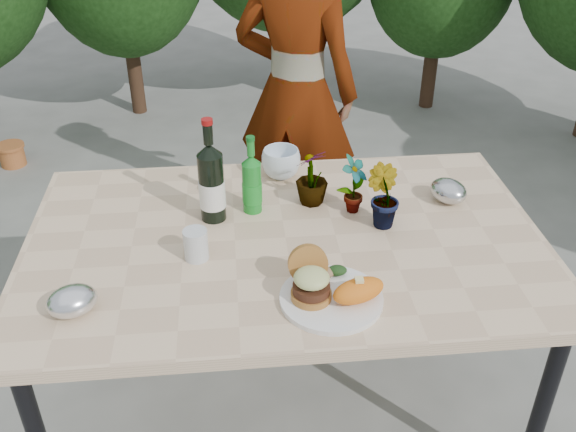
{
  "coord_description": "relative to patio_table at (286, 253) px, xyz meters",
  "views": [
    {
      "loc": [
        -0.15,
        -1.63,
        1.88
      ],
      "look_at": [
        0.0,
        -0.08,
        0.88
      ],
      "focal_mm": 40.0,
      "sensor_mm": 36.0,
      "label": 1
    }
  ],
  "objects": [
    {
      "name": "seedling_mid",
      "position": [
        0.31,
        0.05,
        0.16
      ],
      "size": [
        0.14,
        0.14,
        0.2
      ],
      "primitive_type": "imported",
      "rotation": [
        0.0,
        0.0,
        2.22
      ],
      "color": "#1C501B",
      "rests_on": "patio_table"
    },
    {
      "name": "patio_table",
      "position": [
        0.0,
        0.0,
        0.0
      ],
      "size": [
        1.6,
        1.0,
        0.75
      ],
      "color": "beige",
      "rests_on": "ground"
    },
    {
      "name": "plastic_cup",
      "position": [
        -0.27,
        -0.08,
        0.1
      ],
      "size": [
        0.07,
        0.07,
        0.09
      ],
      "primitive_type": "cylinder",
      "color": "silver",
      "rests_on": "patio_table"
    },
    {
      "name": "seedling_left",
      "position": [
        0.23,
        0.13,
        0.16
      ],
      "size": [
        0.13,
        0.13,
        0.2
      ],
      "primitive_type": "imported",
      "rotation": [
        0.0,
        0.0,
        0.79
      ],
      "color": "#26571D",
      "rests_on": "patio_table"
    },
    {
      "name": "terracotta_pot",
      "position": [
        -1.5,
        2.04,
        -0.62
      ],
      "size": [
        0.17,
        0.17,
        0.14
      ],
      "color": "#B05E2D",
      "rests_on": "ground"
    },
    {
      "name": "ground",
      "position": [
        0.0,
        0.0,
        -0.69
      ],
      "size": [
        80.0,
        80.0,
        0.0
      ],
      "primitive_type": "plane",
      "color": "slate",
      "rests_on": "ground"
    },
    {
      "name": "seedling_right",
      "position": [
        0.11,
        0.2,
        0.15
      ],
      "size": [
        0.15,
        0.15,
        0.19
      ],
      "primitive_type": "imported",
      "rotation": [
        0.0,
        0.0,
        3.8
      ],
      "color": "#21561D",
      "rests_on": "patio_table"
    },
    {
      "name": "grilled_veg",
      "position": [
        0.11,
        -0.22,
        0.09
      ],
      "size": [
        0.08,
        0.05,
        0.03
      ],
      "color": "olive",
      "rests_on": "dinner_plate"
    },
    {
      "name": "foil_packet_right",
      "position": [
        0.56,
        0.16,
        0.1
      ],
      "size": [
        0.16,
        0.17,
        0.08
      ],
      "primitive_type": "ellipsoid",
      "rotation": [
        0.0,
        0.0,
        2.12
      ],
      "color": "#B5B8BC",
      "rests_on": "patio_table"
    },
    {
      "name": "sweet_potato",
      "position": [
        0.16,
        -0.33,
        0.1
      ],
      "size": [
        0.17,
        0.12,
        0.06
      ],
      "primitive_type": "ellipsoid",
      "rotation": [
        0.0,
        0.0,
        0.35
      ],
      "color": "orange",
      "rests_on": "dinner_plate"
    },
    {
      "name": "dinner_plate",
      "position": [
        0.09,
        -0.31,
        0.06
      ],
      "size": [
        0.28,
        0.28,
        0.01
      ],
      "primitive_type": "cylinder",
      "color": "white",
      "rests_on": "patio_table"
    },
    {
      "name": "person",
      "position": [
        0.15,
        1.09,
        0.09
      ],
      "size": [
        0.68,
        0.58,
        1.57
      ],
      "primitive_type": "imported",
      "rotation": [
        0.0,
        0.0,
        2.72
      ],
      "color": "#8A6245",
      "rests_on": "ground"
    },
    {
      "name": "foil_packet_left",
      "position": [
        -0.59,
        -0.29,
        0.1
      ],
      "size": [
        0.16,
        0.15,
        0.08
      ],
      "primitive_type": "ellipsoid",
      "rotation": [
        0.0,
        0.0,
        0.42
      ],
      "color": "silver",
      "rests_on": "patio_table"
    },
    {
      "name": "sparkling_water",
      "position": [
        -0.09,
        0.17,
        0.16
      ],
      "size": [
        0.06,
        0.06,
        0.27
      ],
      "rotation": [
        0.0,
        0.0,
        -0.29
      ],
      "color": "#177F23",
      "rests_on": "patio_table"
    },
    {
      "name": "wine_bottle",
      "position": [
        -0.22,
        0.13,
        0.19
      ],
      "size": [
        0.08,
        0.08,
        0.35
      ],
      "rotation": [
        0.0,
        0.0,
        -0.2
      ],
      "color": "black",
      "rests_on": "patio_table"
    },
    {
      "name": "burger_stack",
      "position": [
        0.04,
        -0.29,
        0.12
      ],
      "size": [
        0.11,
        0.16,
        0.11
      ],
      "color": "#B7722D",
      "rests_on": "dinner_plate"
    },
    {
      "name": "blue_bowl",
      "position": [
        0.02,
        0.39,
        0.11
      ],
      "size": [
        0.17,
        0.17,
        0.11
      ],
      "primitive_type": "imported",
      "rotation": [
        0.0,
        0.0,
        0.28
      ],
      "color": "white",
      "rests_on": "patio_table"
    }
  ]
}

